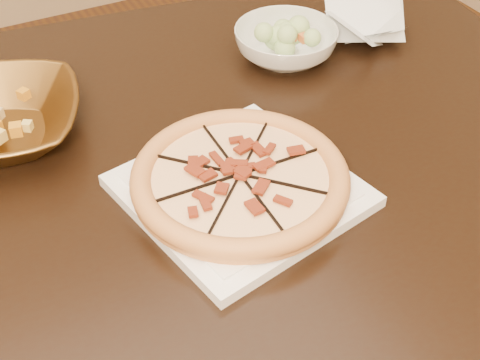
{
  "coord_description": "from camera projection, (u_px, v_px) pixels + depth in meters",
  "views": [
    {
      "loc": [
        -0.23,
        -0.79,
        1.41
      ],
      "look_at": [
        0.11,
        -0.16,
        0.78
      ],
      "focal_mm": 50.0,
      "sensor_mm": 36.0,
      "label": 1
    }
  ],
  "objects": [
    {
      "name": "dining_table",
      "position": [
        149.0,
        202.0,
        1.09
      ],
      "size": [
        1.64,
        1.17,
        0.75
      ],
      "color": "black",
      "rests_on": "floor"
    },
    {
      "name": "plate",
      "position": [
        240.0,
        190.0,
        0.96
      ],
      "size": [
        0.35,
        0.35,
        0.02
      ],
      "color": "white",
      "rests_on": "dining_table"
    },
    {
      "name": "pizza",
      "position": [
        240.0,
        178.0,
        0.95
      ],
      "size": [
        0.31,
        0.31,
        0.03
      ],
      "color": "#CB8446",
      "rests_on": "plate"
    },
    {
      "name": "salad_bowl",
      "position": [
        286.0,
        44.0,
        1.24
      ],
      "size": [
        0.23,
        0.23,
        0.06
      ],
      "primitive_type": "imported",
      "rotation": [
        0.0,
        0.0,
        0.24
      ],
      "color": "silver",
      "rests_on": "dining_table"
    },
    {
      "name": "salad",
      "position": [
        286.0,
        20.0,
        1.21
      ],
      "size": [
        0.08,
        0.1,
        0.04
      ],
      "color": "#A2C771",
      "rests_on": "salad_bowl"
    },
    {
      "name": "cling_film",
      "position": [
        363.0,
        26.0,
        1.3
      ],
      "size": [
        0.18,
        0.16,
        0.05
      ],
      "primitive_type": null,
      "rotation": [
        0.0,
        0.0,
        0.3
      ],
      "color": "silver",
      "rests_on": "dining_table"
    }
  ]
}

